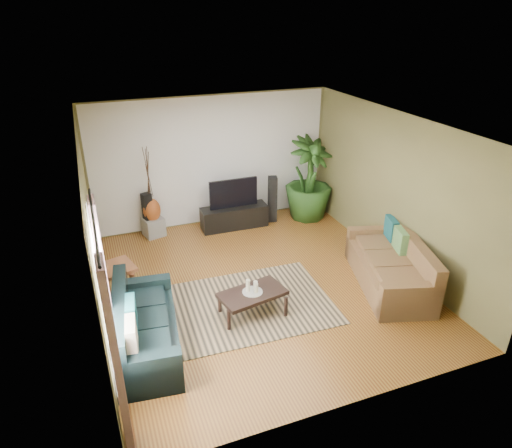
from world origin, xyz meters
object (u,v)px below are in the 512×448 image
sofa_left (146,323)px  television (233,193)px  speaker_left (148,215)px  sofa_right (390,262)px  vase (152,210)px  side_table (118,282)px  potted_plant (309,179)px  coffee_table (253,303)px  pedestal (154,227)px  tv_stand (234,217)px  speaker_right (272,199)px

sofa_left → television: television is taller
speaker_left → sofa_right: bearing=-61.9°
vase → side_table: vase is taller
potted_plant → coffee_table: bearing=-129.3°
television → sofa_right: bearing=-60.6°
sofa_left → speaker_left: size_ratio=2.01×
potted_plant → vase: potted_plant is taller
sofa_right → side_table: size_ratio=3.61×
sofa_left → coffee_table: bearing=-75.5°
sofa_right → vase: sofa_right is taller
side_table → coffee_table: bearing=-33.0°
potted_plant → vase: (-3.33, 0.32, -0.34)m
vase → pedestal: bearing=0.0°
sofa_right → potted_plant: 2.96m
vase → sofa_left: bearing=-100.6°
tv_stand → speaker_left: bearing=173.8°
speaker_left → side_table: (-0.81, -2.01, -0.18)m
pedestal → vase: size_ratio=0.78×
speaker_right → potted_plant: (0.80, -0.10, 0.39)m
potted_plant → sofa_right: bearing=-89.2°
sofa_right → vase: (-3.37, 3.24, 0.13)m
sofa_left → potted_plant: 5.07m
television → speaker_left: (-1.74, 0.21, -0.30)m
speaker_left → pedestal: (0.08, 0.00, -0.27)m
tv_stand → potted_plant: potted_plant is taller
speaker_right → pedestal: size_ratio=2.64×
sofa_left → vase: bearing=-3.9°
coffee_table → pedestal: bearing=95.6°
vase → speaker_right: bearing=-4.9°
speaker_left → speaker_right: bearing=-23.4°
coffee_table → side_table: size_ratio=1.72×
sofa_right → tv_stand: sofa_right is taller
sofa_right → tv_stand: bearing=-133.7°
tv_stand → speaker_left: speaker_left is taller
coffee_table → speaker_right: size_ratio=0.97×
sofa_right → coffee_table: bearing=-73.9°
pedestal → side_table: (-0.89, -2.01, 0.09)m
tv_stand → vase: vase is taller
side_table → speaker_right: bearing=27.7°
coffee_table → tv_stand: 3.06m
sofa_right → vase: 4.67m
sofa_left → tv_stand: sofa_left is taller
sofa_left → speaker_right: 4.52m
sofa_right → side_table: 4.43m
sofa_right → vase: bearing=-117.1°
sofa_left → coffee_table: size_ratio=1.90×
speaker_right → vase: speaker_right is taller
television → vase: bearing=172.9°
sofa_left → vase: sofa_left is taller
tv_stand → pedestal: (-1.66, 0.23, -0.04)m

